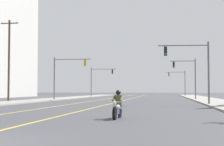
{
  "coord_description": "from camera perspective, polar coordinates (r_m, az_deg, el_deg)",
  "views": [
    {
      "loc": [
        5.62,
        -9.21,
        1.45
      ],
      "look_at": [
        1.27,
        19.38,
        2.85
      ],
      "focal_mm": 56.86,
      "sensor_mm": 36.0,
      "label": 1
    }
  ],
  "objects": [
    {
      "name": "lane_stripe_left",
      "position": [
        55.11,
        -1.59,
        -4.28
      ],
      "size": [
        0.16,
        100.0,
        0.01
      ],
      "primitive_type": "cube",
      "color": "yellow",
      "rests_on": "ground"
    },
    {
      "name": "lane_stripe_center",
      "position": [
        54.55,
        2.45,
        -4.3
      ],
      "size": [
        0.16,
        100.0,
        0.01
      ],
      "primitive_type": "cube",
      "color": "yellow",
      "rests_on": "ground"
    },
    {
      "name": "traffic_signal_far_right",
      "position": [
        87.68,
        10.8,
        -1.01
      ],
      "size": [
        4.63,
        0.37,
        6.2
      ],
      "color": "slate",
      "rests_on": "ground"
    },
    {
      "name": "motorcycle_with_rider",
      "position": [
        18.15,
        0.89,
        -5.5
      ],
      "size": [
        0.7,
        2.19,
        1.46
      ],
      "color": "black",
      "rests_on": "ground"
    },
    {
      "name": "sidewalk_kerb_left",
      "position": [
        52.15,
        -10.62,
        -4.25
      ],
      "size": [
        4.4,
        110.0,
        0.14
      ],
      "primitive_type": "cube",
      "color": "#9E998E",
      "rests_on": "ground"
    },
    {
      "name": "traffic_signal_mid_left",
      "position": [
        74.06,
        -2.19,
        -0.71
      ],
      "size": [
        5.37,
        0.42,
        6.2
      ],
      "color": "slate",
      "rests_on": "ground"
    },
    {
      "name": "traffic_signal_mid_right",
      "position": [
        54.44,
        12.14,
        -0.0
      ],
      "size": [
        3.84,
        0.43,
        6.2
      ],
      "color": "slate",
      "rests_on": "ground"
    },
    {
      "name": "sidewalk_kerb_right",
      "position": [
        49.59,
        15.58,
        -4.27
      ],
      "size": [
        4.4,
        110.0,
        0.14
      ],
      "primitive_type": "cube",
      "color": "#9E998E",
      "rests_on": "ground"
    },
    {
      "name": "utility_pole_left_near",
      "position": [
        46.76,
        -16.24,
        2.19
      ],
      "size": [
        2.34,
        0.26,
        10.37
      ],
      "color": "brown",
      "rests_on": "ground"
    },
    {
      "name": "traffic_signal_near_left",
      "position": [
        51.14,
        -7.58,
        0.25
      ],
      "size": [
        5.52,
        0.46,
        6.2
      ],
      "color": "slate",
      "rests_on": "ground"
    },
    {
      "name": "traffic_signal_near_right",
      "position": [
        35.59,
        13.01,
        1.57
      ],
      "size": [
        4.97,
        0.62,
        6.2
      ],
      "color": "slate",
      "rests_on": "ground"
    }
  ]
}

